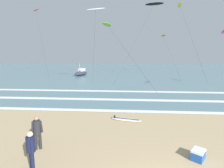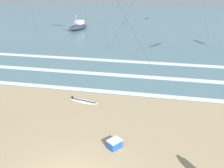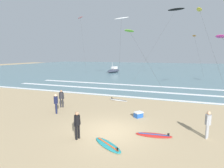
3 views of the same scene
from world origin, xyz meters
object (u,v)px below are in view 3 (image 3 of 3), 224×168
at_px(kite_red_high_left, 80,18).
at_px(kite_yellow_distant_high, 199,10).
at_px(surfboard_foreground_flat, 108,145).
at_px(surfer_mid_group, 56,102).
at_px(kite_orange_far_left, 194,36).
at_px(surfboard_left_pile, 154,135).
at_px(kite_magenta_high_right, 221,37).
at_px(surfboard_near_water, 118,100).
at_px(surfer_right_near, 77,123).
at_px(kite_lime_low_near, 130,31).
at_px(offshore_boat, 114,70).
at_px(kite_black_mid_center, 176,10).
at_px(kite_white_distant_low, 121,18).
at_px(surfer_left_near, 208,122).
at_px(cooler_box, 138,115).
at_px(surfer_left_far, 61,97).

xyz_separation_m(kite_red_high_left, kite_yellow_distant_high, (30.82, -11.79, -2.74)).
bearing_deg(surfboard_foreground_flat, surfer_mid_group, 148.61).
height_order(kite_orange_far_left, kite_yellow_distant_high, kite_yellow_distant_high).
xyz_separation_m(surfboard_left_pile, kite_magenta_high_right, (6.08, 15.96, 6.86)).
bearing_deg(surfboard_near_water, surfer_right_near, -87.24).
xyz_separation_m(surfboard_near_water, kite_red_high_left, (-21.92, 31.88, 15.38)).
bearing_deg(kite_lime_low_near, offshore_boat, 120.32).
xyz_separation_m(surfboard_left_pile, kite_black_mid_center, (0.37, 28.39, 13.21)).
distance_m(surfboard_foreground_flat, kite_white_distant_low, 29.14).
xyz_separation_m(surfer_right_near, kite_white_distant_low, (-5.19, 25.71, 10.50)).
height_order(surfboard_left_pile, kite_lime_low_near, kite_lime_low_near).
relative_size(surfboard_foreground_flat, offshore_boat, 0.38).
height_order(surfer_left_near, cooler_box, surfer_left_near).
distance_m(surfer_right_near, surfboard_left_pile, 4.51).
height_order(kite_lime_low_near, kite_black_mid_center, kite_black_mid_center).
height_order(surfer_left_far, kite_white_distant_low, kite_white_distant_low).
bearing_deg(surfer_left_near, cooler_box, 154.00).
relative_size(offshore_boat, cooler_box, 7.18).
bearing_deg(kite_black_mid_center, cooler_box, -94.14).
distance_m(surfer_left_far, surfboard_near_water, 5.85).
relative_size(surfer_left_far, surfer_left_near, 1.00).
bearing_deg(kite_orange_far_left, surfboard_near_water, -105.15).
xyz_separation_m(surfer_right_near, offshore_boat, (-10.65, 37.15, -0.40)).
height_order(surfer_right_near, surfboard_near_water, surfer_right_near).
xyz_separation_m(surfer_mid_group, kite_red_high_left, (-18.41, 37.54, 14.47)).
relative_size(surfer_left_near, kite_yellow_distant_high, 0.12).
relative_size(surfboard_near_water, kite_yellow_distant_high, 0.17).
xyz_separation_m(surfer_left_far, surfer_left_near, (11.43, -2.43, 0.00)).
height_order(surfer_left_near, kite_magenta_high_right, kite_magenta_high_right).
xyz_separation_m(kite_orange_far_left, kite_yellow_distant_high, (-0.57, -14.88, 3.19)).
relative_size(kite_red_high_left, kite_black_mid_center, 1.16).
bearing_deg(kite_black_mid_center, kite_red_high_left, 158.17).
bearing_deg(surfer_left_near, surfboard_foreground_flat, -151.65).
relative_size(surfer_left_far, offshore_boat, 0.29).
relative_size(surfer_left_near, kite_orange_far_left, 0.13).
distance_m(surfer_left_far, surfer_mid_group, 1.69).
bearing_deg(kite_lime_low_near, kite_yellow_distant_high, 21.60).
relative_size(kite_black_mid_center, kite_yellow_distant_high, 1.05).
height_order(surfer_left_far, surfer_mid_group, same).
xyz_separation_m(kite_lime_low_near, kite_orange_far_left, (12.30, 19.53, 0.56)).
bearing_deg(surfboard_left_pile, kite_magenta_high_right, 69.14).
xyz_separation_m(kite_yellow_distant_high, kite_white_distant_low, (-13.65, -3.45, -1.22)).
distance_m(surfer_left_far, offshore_boat, 32.74).
distance_m(surfer_mid_group, surfer_left_near, 10.88).
height_order(surfer_right_near, kite_red_high_left, kite_red_high_left).
xyz_separation_m(surfboard_near_water, kite_yellow_distant_high, (8.90, 20.10, 12.64)).
height_order(kite_lime_low_near, cooler_box, kite_lime_low_near).
xyz_separation_m(surfer_left_far, cooler_box, (7.07, -0.31, -0.74)).
xyz_separation_m(surfboard_foreground_flat, kite_lime_low_near, (-5.14, 24.67, 8.88)).
bearing_deg(cooler_box, kite_yellow_distant_high, 76.38).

